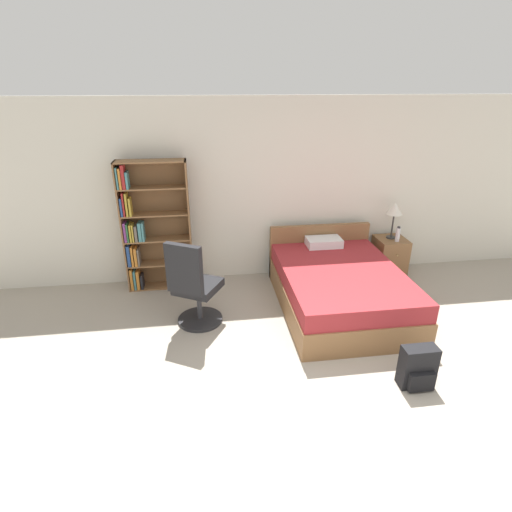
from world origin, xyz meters
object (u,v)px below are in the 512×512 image
object	(u,v)px
bookshelf	(149,228)
table_lamp	(395,210)
backpack_black	(418,368)
nightstand	(389,256)
office_chair	(194,288)
water_bottle	(398,234)
bed	(338,286)

from	to	relation	value
bookshelf	table_lamp	distance (m)	3.56
backpack_black	nightstand	bearing A→B (deg)	71.35
office_chair	nightstand	xyz separation A→B (m)	(2.96, 1.04, -0.22)
water_bottle	bookshelf	bearing A→B (deg)	176.96
office_chair	backpack_black	world-z (taller)	office_chair
bookshelf	table_lamp	world-z (taller)	bookshelf
bookshelf	table_lamp	bearing A→B (deg)	-0.74
nightstand	backpack_black	xyz separation A→B (m)	(-0.81, -2.41, -0.09)
nightstand	water_bottle	world-z (taller)	water_bottle
table_lamp	bed	bearing A→B (deg)	-141.81
bed	office_chair	size ratio (longest dim) A/B	1.83
bookshelf	office_chair	xyz separation A→B (m)	(0.60, -1.11, -0.39)
water_bottle	backpack_black	distance (m)	2.49
bookshelf	bed	distance (m)	2.69
nightstand	backpack_black	world-z (taller)	nightstand
office_chair	water_bottle	size ratio (longest dim) A/B	4.91
bookshelf	office_chair	distance (m)	1.32
table_lamp	water_bottle	bearing A→B (deg)	-78.97
nightstand	table_lamp	distance (m)	0.74
table_lamp	backpack_black	size ratio (longest dim) A/B	1.26
office_chair	table_lamp	bearing A→B (deg)	19.87
bookshelf	office_chair	bearing A→B (deg)	-61.80
bed	water_bottle	world-z (taller)	water_bottle
water_bottle	nightstand	bearing A→B (deg)	102.41
office_chair	backpack_black	distance (m)	2.57
bookshelf	office_chair	world-z (taller)	bookshelf
nightstand	office_chair	bearing A→B (deg)	-160.69
nightstand	water_bottle	distance (m)	0.42
nightstand	water_bottle	size ratio (longest dim) A/B	2.55
bookshelf	water_bottle	xyz separation A→B (m)	(3.58, -0.19, -0.20)
nightstand	backpack_black	size ratio (longest dim) A/B	1.35
office_chair	water_bottle	xyz separation A→B (m)	(2.98, 0.92, 0.19)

